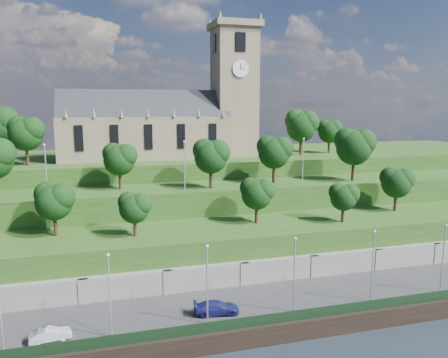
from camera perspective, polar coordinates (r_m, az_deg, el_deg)
name	(u,v)px	position (r m, az deg, el deg)	size (l,w,h in m)	color
ground	(232,350)	(48.77, 1.04, -21.48)	(320.00, 320.00, 0.00)	#1C252C
promenade	(217,315)	(53.34, -0.87, -17.34)	(160.00, 12.00, 2.00)	#2D2D30
quay_wall	(232,341)	(48.17, 1.06, -20.39)	(160.00, 0.50, 2.20)	black
fence	(230,324)	(47.98, 0.83, -18.47)	(160.00, 0.10, 1.20)	black
retaining_wall	(206,283)	(57.96, -2.41, -13.42)	(160.00, 2.10, 5.00)	slate
embankment_lower	(196,256)	(62.90, -3.68, -10.07)	(160.00, 12.00, 8.00)	#224416
embankment_upper	(182,223)	(72.61, -5.48, -5.72)	(160.00, 10.00, 12.00)	#224416
hilltop	(165,190)	(92.50, -7.77, -1.46)	(160.00, 32.00, 15.00)	#224416
church	(170,119)	(86.95, -7.11, 7.83)	(38.60, 12.35, 27.60)	#71624F
trees_lower	(203,196)	(61.10, -2.71, -2.26)	(67.75, 8.71, 7.25)	black
trees_upper	(208,152)	(70.29, -2.11, 3.58)	(64.17, 8.58, 9.30)	black
trees_hilltop	(149,126)	(85.37, -9.78, 6.83)	(75.94, 15.92, 10.15)	black
lamp_posts_promenade	(207,279)	(47.28, -2.20, -12.95)	(60.36, 0.36, 8.86)	#B2B2B7
lamp_posts_upper	(184,162)	(67.62, -5.18, 2.24)	(40.36, 0.36, 7.83)	#B2B2B7
car_middle	(50,334)	(49.28, -21.76, -18.32)	(1.40, 4.01, 1.32)	#ADACB1
car_right	(216,308)	(51.07, -0.99, -16.44)	(2.10, 5.16, 1.50)	navy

